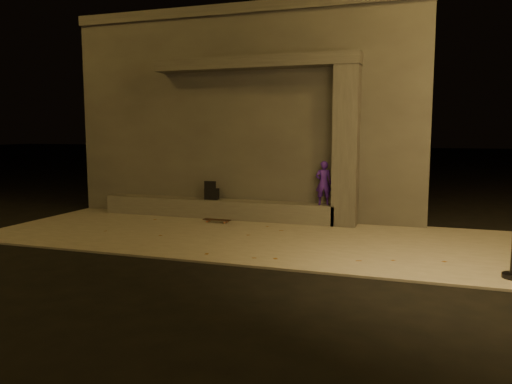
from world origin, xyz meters
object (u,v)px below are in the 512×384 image
(backpack, at_px, (212,193))
(skateboard, at_px, (217,220))
(skateboarder, at_px, (324,183))
(column, at_px, (346,147))

(backpack, relative_size, skateboard, 0.69)
(skateboarder, bearing_deg, skateboard, 3.79)
(skateboarder, height_order, skateboard, skateboarder)
(column, distance_m, skateboard, 3.45)
(backpack, distance_m, skateboard, 0.95)
(backpack, bearing_deg, skateboard, -63.18)
(skateboarder, distance_m, backpack, 2.84)
(column, height_order, backpack, column)
(skateboarder, height_order, backpack, skateboarder)
(column, bearing_deg, skateboarder, 180.00)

